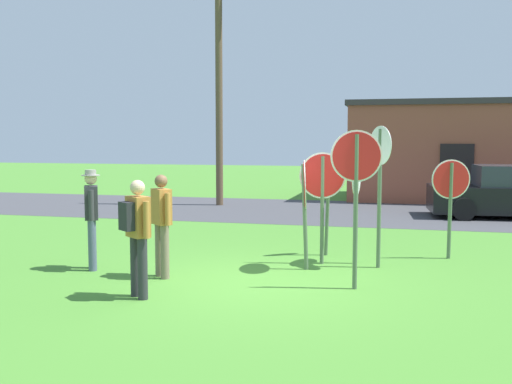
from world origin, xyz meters
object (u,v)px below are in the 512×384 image
at_px(stop_sign_low_front, 356,190).
at_px(stop_sign_rear_left, 328,191).
at_px(stop_sign_tallest, 451,192).
at_px(person_in_teal, 92,213).
at_px(utility_pole, 219,88).
at_px(person_with_sunhat, 162,220).
at_px(person_in_blue, 137,230).
at_px(stop_sign_nearest, 322,188).
at_px(stop_sign_center_cluster, 305,195).
at_px(stop_sign_far_back, 356,181).
at_px(parked_car_on_street, 509,194).
at_px(stop_sign_leaning_right, 380,173).

bearing_deg(stop_sign_low_front, stop_sign_rear_left, 133.83).
bearing_deg(stop_sign_rear_left, stop_sign_tallest, 6.37).
bearing_deg(person_in_teal, utility_pole, 94.95).
height_order(stop_sign_rear_left, person_in_teal, stop_sign_rear_left).
bearing_deg(stop_sign_rear_left, person_with_sunhat, -133.93).
xyz_separation_m(stop_sign_low_front, person_in_blue, (-2.83, -3.13, -0.37)).
height_order(stop_sign_nearest, stop_sign_center_cluster, stop_sign_nearest).
height_order(stop_sign_nearest, stop_sign_far_back, stop_sign_far_back).
bearing_deg(parked_car_on_street, stop_sign_leaning_right, -113.69).
height_order(parked_car_on_street, stop_sign_tallest, stop_sign_tallest).
bearing_deg(person_in_teal, person_in_blue, -44.04).
bearing_deg(stop_sign_low_front, person_in_teal, -159.93).
bearing_deg(stop_sign_nearest, person_in_teal, -159.47).
xyz_separation_m(stop_sign_rear_left, person_in_blue, (-2.23, -3.74, -0.28)).
bearing_deg(stop_sign_tallest, stop_sign_center_cluster, -147.67).
xyz_separation_m(stop_sign_nearest, stop_sign_tallest, (2.28, 1.05, -0.11)).
bearing_deg(stop_sign_far_back, utility_pole, 117.58).
bearing_deg(person_in_teal, parked_car_on_street, 47.81).
bearing_deg(parked_car_on_street, person_with_sunhat, -126.11).
distance_m(stop_sign_leaning_right, stop_sign_low_front, 0.59).
relative_size(stop_sign_far_back, person_in_blue, 1.42).
relative_size(person_in_teal, person_with_sunhat, 1.03).
distance_m(stop_sign_nearest, stop_sign_leaning_right, 1.06).
distance_m(stop_sign_center_cluster, stop_sign_tallest, 2.97).
bearing_deg(person_with_sunhat, person_in_blue, -82.79).
height_order(person_in_teal, person_with_sunhat, person_in_teal).
distance_m(utility_pole, stop_sign_leaning_right, 10.69).
bearing_deg(person_in_teal, stop_sign_far_back, -3.21).
bearing_deg(stop_sign_tallest, stop_sign_far_back, -119.61).
distance_m(parked_car_on_street, stop_sign_rear_left, 8.13).
bearing_deg(person_in_teal, stop_sign_leaning_right, 15.71).
distance_m(stop_sign_center_cluster, person_with_sunhat, 2.48).
bearing_deg(stop_sign_tallest, stop_sign_leaning_right, -138.45).
bearing_deg(stop_sign_nearest, parked_car_on_street, 60.07).
relative_size(stop_sign_nearest, stop_sign_leaning_right, 0.81).
relative_size(utility_pole, stop_sign_center_cluster, 3.98).
distance_m(stop_sign_low_front, person_in_teal, 4.70).
xyz_separation_m(stop_sign_center_cluster, person_in_blue, (-2.01, -2.41, -0.31)).
relative_size(stop_sign_low_front, person_with_sunhat, 1.17).
bearing_deg(person_in_blue, stop_sign_leaning_right, 41.48).
xyz_separation_m(utility_pole, stop_sign_center_cluster, (4.45, -9.22, -2.68)).
relative_size(stop_sign_nearest, person_in_blue, 1.20).
distance_m(stop_sign_center_cluster, stop_sign_far_back, 1.53).
relative_size(stop_sign_rear_left, person_with_sunhat, 1.11).
relative_size(utility_pole, stop_sign_rear_left, 4.06).
xyz_separation_m(stop_sign_center_cluster, stop_sign_leaning_right, (1.24, 0.47, 0.38)).
relative_size(utility_pole, stop_sign_leaning_right, 3.05).
bearing_deg(parked_car_on_street, utility_pole, 173.29).
distance_m(utility_pole, stop_sign_far_back, 11.92).
height_order(stop_sign_tallest, person_with_sunhat, stop_sign_tallest).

